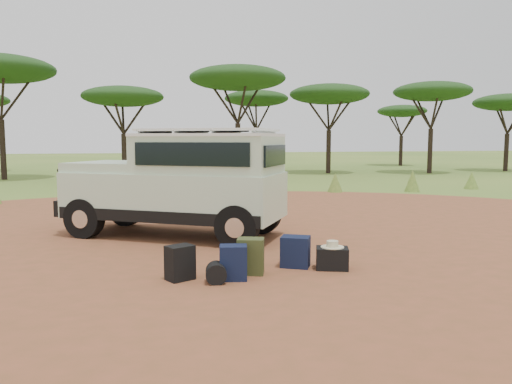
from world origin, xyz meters
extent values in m
plane|color=#52772A|center=(0.00, 0.00, 0.00)|extent=(140.00, 140.00, 0.00)
cylinder|color=brown|center=(0.00, 0.00, 0.00)|extent=(23.00, 23.00, 0.01)
cone|color=#52772A|center=(-3.00, 9.20, 0.35)|extent=(0.60, 0.60, 0.70)
cone|color=#52772A|center=(0.00, 8.80, 0.45)|extent=(0.60, 0.60, 0.90)
cone|color=#52772A|center=(3.00, 8.40, 0.40)|extent=(0.60, 0.60, 0.80)
cone|color=#52772A|center=(6.00, 9.10, 0.38)|extent=(0.60, 0.60, 0.75)
cone|color=#52772A|center=(9.00, 8.50, 0.42)|extent=(0.60, 0.60, 0.85)
cone|color=#52772A|center=(12.00, 8.90, 0.35)|extent=(0.60, 0.60, 0.70)
cylinder|color=black|center=(-8.00, 19.00, 1.53)|extent=(0.28, 0.28, 3.06)
cylinder|color=black|center=(-2.00, 18.20, 1.17)|extent=(0.28, 0.28, 2.34)
ellipsoid|color=#153814|center=(-2.00, 18.20, 4.26)|extent=(4.20, 4.20, 1.05)
cylinder|color=black|center=(4.00, 17.80, 1.46)|extent=(0.28, 0.28, 2.93)
ellipsoid|color=#153814|center=(4.00, 17.80, 5.33)|extent=(5.20, 5.20, 1.30)
cylinder|color=black|center=(10.00, 19.50, 1.30)|extent=(0.28, 0.28, 2.61)
ellipsoid|color=#153814|center=(10.00, 19.50, 4.76)|extent=(4.80, 4.80, 1.20)
cylinder|color=black|center=(16.00, 18.00, 1.35)|extent=(0.28, 0.28, 2.70)
ellipsoid|color=#153814|center=(16.00, 18.00, 4.92)|extent=(4.60, 4.60, 1.15)
cylinder|color=black|center=(22.00, 18.60, 1.22)|extent=(0.28, 0.28, 2.43)
ellipsoid|color=#153814|center=(22.00, 18.60, 4.43)|extent=(4.40, 4.40, 1.10)
cylinder|color=black|center=(7.00, 25.50, 1.35)|extent=(0.28, 0.28, 2.70)
ellipsoid|color=#153814|center=(7.00, 25.50, 4.92)|extent=(4.50, 4.50, 1.12)
cylinder|color=black|center=(19.00, 26.50, 1.17)|extent=(0.28, 0.28, 2.34)
ellipsoid|color=#153814|center=(19.00, 26.50, 4.26)|extent=(3.80, 3.80, 0.95)
cube|color=beige|center=(-0.83, 1.70, 0.89)|extent=(4.75, 3.90, 0.94)
cube|color=black|center=(-0.83, 1.70, 0.53)|extent=(4.70, 3.88, 0.24)
cube|color=beige|center=(-0.15, 1.28, 1.73)|extent=(3.27, 2.95, 0.74)
cube|color=white|center=(-0.15, 1.28, 2.13)|extent=(3.29, 2.98, 0.06)
cube|color=white|center=(-0.15, 1.28, 2.23)|extent=(3.05, 2.77, 0.05)
cube|color=beige|center=(-2.02, 2.43, 1.46)|extent=(2.30, 2.33, 0.20)
cube|color=black|center=(-1.31, 1.99, 1.76)|extent=(0.93, 1.37, 0.52)
cube|color=black|center=(-0.62, 0.51, 1.76)|extent=(2.02, 1.27, 0.45)
cube|color=black|center=(0.32, 2.04, 1.76)|extent=(2.02, 1.27, 0.45)
cube|color=black|center=(1.04, 0.54, 1.73)|extent=(0.81, 1.27, 0.41)
cube|color=black|center=(-2.77, 2.90, 0.59)|extent=(1.06, 1.60, 0.34)
cylinder|color=black|center=(-2.88, 2.96, 1.39)|extent=(0.73, 1.13, 0.07)
cylinder|color=black|center=(-2.88, 2.96, 0.86)|extent=(0.73, 1.13, 0.07)
cylinder|color=silver|center=(-3.04, 2.73, 1.19)|extent=(0.17, 0.22, 0.22)
cylinder|color=silver|center=(-2.75, 3.20, 1.19)|extent=(0.17, 0.22, 0.22)
cube|color=white|center=(-2.84, 2.94, 0.71)|extent=(0.25, 0.37, 0.12)
cylinder|color=black|center=(-0.79, 2.69, 1.65)|extent=(0.11, 0.11, 0.82)
cylinder|color=black|center=(-2.68, 1.90, 0.42)|extent=(0.85, 0.67, 0.83)
cylinder|color=black|center=(-1.84, 3.26, 0.42)|extent=(0.85, 0.67, 0.83)
cylinder|color=black|center=(0.19, 0.13, 0.42)|extent=(0.85, 0.67, 0.83)
cylinder|color=black|center=(1.02, 1.49, 0.42)|extent=(0.85, 0.67, 0.83)
cube|color=black|center=(-1.06, -1.74, 0.26)|extent=(0.46, 0.41, 0.51)
cube|color=#101A35|center=(-0.31, -1.93, 0.26)|extent=(0.44, 0.35, 0.51)
cube|color=#3E4720|center=(0.01, -1.68, 0.28)|extent=(0.47, 0.40, 0.55)
cube|color=#101A35|center=(0.81, -1.44, 0.25)|extent=(0.55, 0.50, 0.50)
cube|color=black|center=(1.32, -1.72, 0.18)|extent=(0.59, 0.50, 0.35)
cylinder|color=black|center=(-0.58, -2.02, 0.15)|extent=(0.34, 0.34, 0.30)
cylinder|color=beige|center=(1.32, -1.72, 0.36)|extent=(0.37, 0.37, 0.02)
cylinder|color=beige|center=(1.32, -1.72, 0.41)|extent=(0.18, 0.18, 0.09)
camera|label=1|loc=(-1.73, -8.88, 2.04)|focal=35.00mm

